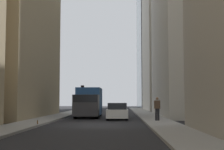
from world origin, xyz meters
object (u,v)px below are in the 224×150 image
(delivery_truck, at_px, (89,102))
(traffic_light_midblock, at_px, (82,92))
(sedan_white, at_px, (117,112))
(pedestrian, at_px, (157,108))
(discarded_bottle, at_px, (38,122))

(delivery_truck, height_order, traffic_light_midblock, traffic_light_midblock)
(sedan_white, relative_size, traffic_light_midblock, 1.14)
(sedan_white, relative_size, pedestrian, 2.46)
(delivery_truck, bearing_deg, pedestrian, -139.84)
(pedestrian, relative_size, discarded_bottle, 6.49)
(delivery_truck, bearing_deg, sedan_white, -140.04)
(delivery_truck, distance_m, sedan_white, 4.43)
(traffic_light_midblock, xyz_separation_m, pedestrian, (-25.18, -8.61, -1.80))
(delivery_truck, height_order, discarded_bottle, delivery_truck)
(discarded_bottle, bearing_deg, pedestrian, -63.97)
(delivery_truck, relative_size, sedan_white, 1.50)
(delivery_truck, bearing_deg, discarded_bottle, 168.55)
(delivery_truck, height_order, pedestrian, delivery_truck)
(delivery_truck, xyz_separation_m, discarded_bottle, (-10.83, 2.19, -1.21))
(traffic_light_midblock, height_order, pedestrian, traffic_light_midblock)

